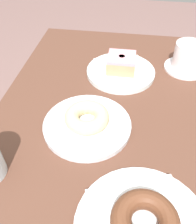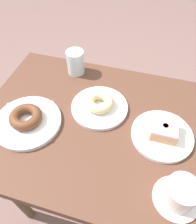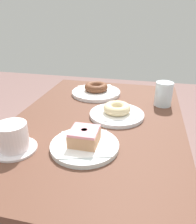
{
  "view_description": "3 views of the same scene",
  "coord_description": "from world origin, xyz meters",
  "px_view_note": "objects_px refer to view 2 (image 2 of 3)",
  "views": [
    {
      "loc": [
        -0.45,
        -0.02,
        1.17
      ],
      "look_at": [
        -0.03,
        0.04,
        0.77
      ],
      "focal_mm": 39.73,
      "sensor_mm": 36.0,
      "label": 1
    },
    {
      "loc": [
        0.09,
        -0.44,
        1.35
      ],
      "look_at": [
        -0.04,
        0.02,
        0.77
      ],
      "focal_mm": 34.32,
      "sensor_mm": 36.0,
      "label": 2
    },
    {
      "loc": [
        0.73,
        0.17,
        1.12
      ],
      "look_at": [
        -0.03,
        -0.0,
        0.76
      ],
      "focal_mm": 35.73,
      "sensor_mm": 36.0,
      "label": 3
    }
  ],
  "objects_px": {
    "water_glass": "(76,62)",
    "plate_chocolate_ring": "(28,122)",
    "plate_sugar_ring": "(99,107)",
    "donut_sugar_ring": "(99,102)",
    "coffee_cup": "(180,194)",
    "donut_glazed_square": "(164,130)",
    "plate_glazed_square": "(162,135)",
    "donut_chocolate_ring": "(26,117)"
  },
  "relations": [
    {
      "from": "donut_sugar_ring",
      "to": "plate_sugar_ring",
      "type": "bearing_deg",
      "value": 0.0
    },
    {
      "from": "donut_glazed_square",
      "to": "plate_chocolate_ring",
      "type": "distance_m",
      "value": 0.47
    },
    {
      "from": "donut_chocolate_ring",
      "to": "coffee_cup",
      "type": "xyz_separation_m",
      "value": [
        0.52,
        -0.12,
        0.01
      ]
    },
    {
      "from": "plate_sugar_ring",
      "to": "coffee_cup",
      "type": "xyz_separation_m",
      "value": [
        0.29,
        -0.26,
        0.03
      ]
    },
    {
      "from": "plate_glazed_square",
      "to": "donut_sugar_ring",
      "type": "relative_size",
      "value": 1.97
    },
    {
      "from": "plate_chocolate_ring",
      "to": "water_glass",
      "type": "distance_m",
      "value": 0.32
    },
    {
      "from": "donut_glazed_square",
      "to": "coffee_cup",
      "type": "height_order",
      "value": "coffee_cup"
    },
    {
      "from": "donut_chocolate_ring",
      "to": "plate_sugar_ring",
      "type": "bearing_deg",
      "value": 31.2
    },
    {
      "from": "donut_glazed_square",
      "to": "plate_sugar_ring",
      "type": "relative_size",
      "value": 0.39
    },
    {
      "from": "water_glass",
      "to": "coffee_cup",
      "type": "bearing_deg",
      "value": -44.24
    },
    {
      "from": "donut_chocolate_ring",
      "to": "coffee_cup",
      "type": "relative_size",
      "value": 0.88
    },
    {
      "from": "donut_glazed_square",
      "to": "water_glass",
      "type": "distance_m",
      "value": 0.46
    },
    {
      "from": "plate_sugar_ring",
      "to": "water_glass",
      "type": "height_order",
      "value": "water_glass"
    },
    {
      "from": "donut_chocolate_ring",
      "to": "water_glass",
      "type": "height_order",
      "value": "water_glass"
    },
    {
      "from": "donut_sugar_ring",
      "to": "plate_chocolate_ring",
      "type": "bearing_deg",
      "value": -148.8
    },
    {
      "from": "plate_glazed_square",
      "to": "donut_glazed_square",
      "type": "relative_size",
      "value": 2.51
    },
    {
      "from": "plate_glazed_square",
      "to": "water_glass",
      "type": "height_order",
      "value": "water_glass"
    },
    {
      "from": "donut_glazed_square",
      "to": "donut_chocolate_ring",
      "type": "bearing_deg",
      "value": -170.79
    },
    {
      "from": "plate_chocolate_ring",
      "to": "donut_sugar_ring",
      "type": "bearing_deg",
      "value": 31.2
    },
    {
      "from": "coffee_cup",
      "to": "donut_glazed_square",
      "type": "bearing_deg",
      "value": 106.04
    },
    {
      "from": "coffee_cup",
      "to": "donut_chocolate_ring",
      "type": "bearing_deg",
      "value": 166.57
    },
    {
      "from": "donut_sugar_ring",
      "to": "water_glass",
      "type": "distance_m",
      "value": 0.24
    },
    {
      "from": "plate_glazed_square",
      "to": "plate_sugar_ring",
      "type": "xyz_separation_m",
      "value": [
        -0.24,
        0.06,
        0.0
      ]
    },
    {
      "from": "donut_glazed_square",
      "to": "coffee_cup",
      "type": "xyz_separation_m",
      "value": [
        0.06,
        -0.2,
        0.0
      ]
    },
    {
      "from": "plate_sugar_ring",
      "to": "coffee_cup",
      "type": "bearing_deg",
      "value": -41.55
    },
    {
      "from": "plate_chocolate_ring",
      "to": "coffee_cup",
      "type": "height_order",
      "value": "coffee_cup"
    },
    {
      "from": "plate_sugar_ring",
      "to": "coffee_cup",
      "type": "distance_m",
      "value": 0.39
    },
    {
      "from": "plate_sugar_ring",
      "to": "plate_chocolate_ring",
      "type": "bearing_deg",
      "value": -148.8
    },
    {
      "from": "donut_sugar_ring",
      "to": "coffee_cup",
      "type": "relative_size",
      "value": 0.81
    },
    {
      "from": "donut_glazed_square",
      "to": "donut_sugar_ring",
      "type": "bearing_deg",
      "value": 165.43
    },
    {
      "from": "plate_sugar_ring",
      "to": "donut_sugar_ring",
      "type": "height_order",
      "value": "donut_sugar_ring"
    },
    {
      "from": "plate_sugar_ring",
      "to": "water_glass",
      "type": "relative_size",
      "value": 2.06
    },
    {
      "from": "plate_sugar_ring",
      "to": "donut_sugar_ring",
      "type": "bearing_deg",
      "value": 180.0
    },
    {
      "from": "plate_glazed_square",
      "to": "water_glass",
      "type": "relative_size",
      "value": 2.02
    },
    {
      "from": "donut_glazed_square",
      "to": "plate_chocolate_ring",
      "type": "xyz_separation_m",
      "value": [
        -0.46,
        -0.07,
        -0.03
      ]
    },
    {
      "from": "water_glass",
      "to": "plate_chocolate_ring",
      "type": "bearing_deg",
      "value": -102.56
    },
    {
      "from": "donut_glazed_square",
      "to": "plate_chocolate_ring",
      "type": "height_order",
      "value": "donut_glazed_square"
    },
    {
      "from": "donut_glazed_square",
      "to": "donut_sugar_ring",
      "type": "distance_m",
      "value": 0.24
    },
    {
      "from": "donut_glazed_square",
      "to": "donut_chocolate_ring",
      "type": "xyz_separation_m",
      "value": [
        -0.46,
        -0.07,
        -0.0
      ]
    },
    {
      "from": "plate_glazed_square",
      "to": "donut_sugar_ring",
      "type": "distance_m",
      "value": 0.25
    },
    {
      "from": "plate_chocolate_ring",
      "to": "water_glass",
      "type": "height_order",
      "value": "water_glass"
    },
    {
      "from": "plate_glazed_square",
      "to": "plate_chocolate_ring",
      "type": "height_order",
      "value": "plate_chocolate_ring"
    }
  ]
}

